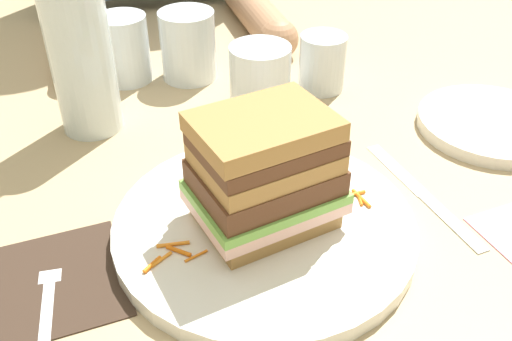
# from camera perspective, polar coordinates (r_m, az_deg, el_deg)

# --- Properties ---
(ground_plane) EXTENTS (3.00, 3.00, 0.00)m
(ground_plane) POSITION_cam_1_polar(r_m,az_deg,el_deg) (0.58, 2.29, -5.90)
(ground_plane) COLOR tan
(main_plate) EXTENTS (0.30, 0.30, 0.02)m
(main_plate) POSITION_cam_1_polar(r_m,az_deg,el_deg) (0.57, 0.89, -5.67)
(main_plate) COLOR white
(main_plate) RESTS_ON ground_plane
(sandwich) EXTENTS (0.15, 0.13, 0.12)m
(sandwich) POSITION_cam_1_polar(r_m,az_deg,el_deg) (0.53, 0.92, -0.34)
(sandwich) COLOR #A87A42
(sandwich) RESTS_ON main_plate
(carrot_shred_0) EXTENTS (0.02, 0.01, 0.00)m
(carrot_shred_0) POSITION_cam_1_polar(r_m,az_deg,el_deg) (0.53, -5.96, -8.44)
(carrot_shred_0) COLOR orange
(carrot_shred_0) RESTS_ON main_plate
(carrot_shred_1) EXTENTS (0.02, 0.02, 0.00)m
(carrot_shred_1) POSITION_cam_1_polar(r_m,az_deg,el_deg) (0.53, -7.71, -7.92)
(carrot_shred_1) COLOR orange
(carrot_shred_1) RESTS_ON main_plate
(carrot_shred_2) EXTENTS (0.02, 0.02, 0.00)m
(carrot_shred_2) POSITION_cam_1_polar(r_m,az_deg,el_deg) (0.53, -10.28, -9.18)
(carrot_shred_2) COLOR orange
(carrot_shred_2) RESTS_ON main_plate
(carrot_shred_3) EXTENTS (0.03, 0.01, 0.00)m
(carrot_shred_3) POSITION_cam_1_polar(r_m,az_deg,el_deg) (0.54, -8.24, -7.26)
(carrot_shred_3) COLOR orange
(carrot_shred_3) RESTS_ON main_plate
(carrot_shred_4) EXTENTS (0.02, 0.02, 0.00)m
(carrot_shred_4) POSITION_cam_1_polar(r_m,az_deg,el_deg) (0.53, -9.38, -8.71)
(carrot_shred_4) COLOR orange
(carrot_shred_4) RESTS_ON main_plate
(carrot_shred_5) EXTENTS (0.01, 0.02, 0.00)m
(carrot_shred_5) POSITION_cam_1_polar(r_m,az_deg,el_deg) (0.60, 7.52, -2.39)
(carrot_shred_5) COLOR orange
(carrot_shred_5) RESTS_ON main_plate
(carrot_shred_6) EXTENTS (0.01, 0.02, 0.00)m
(carrot_shred_6) POSITION_cam_1_polar(r_m,az_deg,el_deg) (0.60, 10.39, -2.96)
(carrot_shred_6) COLOR orange
(carrot_shred_6) RESTS_ON main_plate
(carrot_shred_7) EXTENTS (0.01, 0.03, 0.00)m
(carrot_shred_7) POSITION_cam_1_polar(r_m,az_deg,el_deg) (0.60, 10.24, -2.48)
(carrot_shred_7) COLOR orange
(carrot_shred_7) RESTS_ON main_plate
(carrot_shred_8) EXTENTS (0.02, 0.02, 0.00)m
(carrot_shred_8) POSITION_cam_1_polar(r_m,az_deg,el_deg) (0.59, 8.89, -3.38)
(carrot_shred_8) COLOR orange
(carrot_shred_8) RESTS_ON main_plate
(carrot_shred_9) EXTENTS (0.02, 0.01, 0.00)m
(carrot_shred_9) POSITION_cam_1_polar(r_m,az_deg,el_deg) (0.62, 7.63, -0.90)
(carrot_shred_9) COLOR orange
(carrot_shred_9) RESTS_ON main_plate
(carrot_shred_10) EXTENTS (0.03, 0.01, 0.00)m
(carrot_shred_10) POSITION_cam_1_polar(r_m,az_deg,el_deg) (0.60, 9.63, -2.36)
(carrot_shred_10) COLOR orange
(carrot_shred_10) RESTS_ON main_plate
(napkin_dark) EXTENTS (0.14, 0.14, 0.00)m
(napkin_dark) POSITION_cam_1_polar(r_m,az_deg,el_deg) (0.56, -19.85, -10.44)
(napkin_dark) COLOR #38281E
(napkin_dark) RESTS_ON ground_plane
(fork) EXTENTS (0.03, 0.17, 0.00)m
(fork) POSITION_cam_1_polar(r_m,az_deg,el_deg) (0.54, -20.06, -11.89)
(fork) COLOR silver
(fork) RESTS_ON napkin_dark
(knife) EXTENTS (0.03, 0.20, 0.00)m
(knife) POSITION_cam_1_polar(r_m,az_deg,el_deg) (0.65, 16.46, -2.42)
(knife) COLOR silver
(knife) RESTS_ON ground_plane
(juice_glass) EXTENTS (0.08, 0.08, 0.08)m
(juice_glass) POSITION_cam_1_polar(r_m,az_deg,el_deg) (0.78, 0.41, 9.03)
(juice_glass) COLOR white
(juice_glass) RESTS_ON ground_plane
(water_bottle) EXTENTS (0.08, 0.08, 0.26)m
(water_bottle) POSITION_cam_1_polar(r_m,az_deg,el_deg) (0.72, -17.25, 12.13)
(water_bottle) COLOR silver
(water_bottle) RESTS_ON ground_plane
(empty_tumbler_0) EXTENTS (0.08, 0.08, 0.10)m
(empty_tumbler_0) POSITION_cam_1_polar(r_m,az_deg,el_deg) (0.85, -6.77, 12.25)
(empty_tumbler_0) COLOR silver
(empty_tumbler_0) RESTS_ON ground_plane
(empty_tumbler_1) EXTENTS (0.06, 0.06, 0.08)m
(empty_tumbler_1) POSITION_cam_1_polar(r_m,az_deg,el_deg) (0.82, 6.60, 10.61)
(empty_tumbler_1) COLOR silver
(empty_tumbler_1) RESTS_ON ground_plane
(empty_tumbler_2) EXTENTS (0.07, 0.07, 0.10)m
(empty_tumbler_2) POSITION_cam_1_polar(r_m,az_deg,el_deg) (0.86, -12.94, 11.72)
(empty_tumbler_2) COLOR silver
(empty_tumbler_2) RESTS_ON ground_plane
(side_plate) EXTENTS (0.19, 0.19, 0.02)m
(side_plate) POSITION_cam_1_polar(r_m,az_deg,el_deg) (0.79, 22.40, 4.31)
(side_plate) COLOR white
(side_plate) RESTS_ON ground_plane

